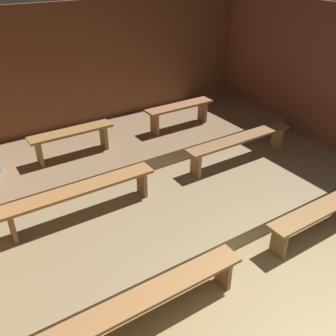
# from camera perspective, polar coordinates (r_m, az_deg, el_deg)

# --- Properties ---
(ground) EXTENTS (6.71, 6.14, 0.08)m
(ground) POSITION_cam_1_polar(r_m,az_deg,el_deg) (5.32, 2.64, -6.86)
(ground) COLOR olive
(wall_back) EXTENTS (6.71, 0.06, 2.50)m
(wall_back) POSITION_cam_1_polar(r_m,az_deg,el_deg) (6.88, -10.51, 13.68)
(wall_back) COLOR brown
(wall_back) RESTS_ON ground
(platform_lower) EXTENTS (5.91, 3.66, 0.22)m
(platform_lower) POSITION_cam_1_polar(r_m,az_deg,el_deg) (5.81, -2.09, -1.45)
(platform_lower) COLOR #806E4F
(platform_lower) RESTS_ON ground
(platform_middle) EXTENTS (5.91, 1.80, 0.22)m
(platform_middle) POSITION_cam_1_polar(r_m,az_deg,el_deg) (6.42, -6.42, 3.95)
(platform_middle) COLOR #7E654A
(platform_middle) RESTS_ON platform_lower
(bench_floor_left) EXTENTS (2.24, 0.27, 0.42)m
(bench_floor_left) POSITION_cam_1_polar(r_m,az_deg,el_deg) (3.68, -4.05, -19.92)
(bench_floor_left) COLOR olive
(bench_floor_left) RESTS_ON ground
(bench_floor_right) EXTENTS (2.24, 0.27, 0.42)m
(bench_floor_right) POSITION_cam_1_polar(r_m,az_deg,el_deg) (5.27, 24.25, -5.14)
(bench_floor_right) COLOR olive
(bench_floor_right) RESTS_ON ground
(bench_lower_left) EXTENTS (1.97, 0.27, 0.42)m
(bench_lower_left) POSITION_cam_1_polar(r_m,az_deg,el_deg) (4.77, -13.19, -3.72)
(bench_lower_left) COLOR olive
(bench_lower_left) RESTS_ON platform_lower
(bench_lower_right) EXTENTS (1.97, 0.27, 0.42)m
(bench_lower_right) POSITION_cam_1_polar(r_m,az_deg,el_deg) (6.00, 11.00, 3.98)
(bench_lower_right) COLOR brown
(bench_lower_right) RESTS_ON platform_lower
(bench_middle_left) EXTENTS (1.26, 0.27, 0.42)m
(bench_middle_left) POSITION_cam_1_polar(r_m,az_deg,el_deg) (5.77, -14.55, 4.68)
(bench_middle_left) COLOR olive
(bench_middle_left) RESTS_ON platform_middle
(bench_middle_right) EXTENTS (1.26, 0.27, 0.42)m
(bench_middle_right) POSITION_cam_1_polar(r_m,az_deg,el_deg) (6.56, 1.78, 8.83)
(bench_middle_right) COLOR #935F40
(bench_middle_right) RESTS_ON platform_middle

